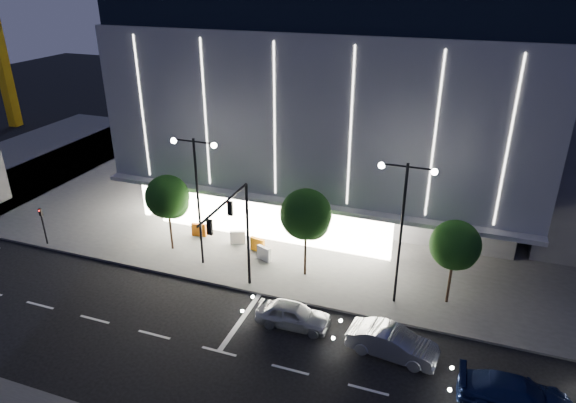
# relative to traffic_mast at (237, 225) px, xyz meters

# --- Properties ---
(ground) EXTENTS (160.00, 160.00, 0.00)m
(ground) POSITION_rel_traffic_mast_xyz_m (-1.00, -3.34, -5.03)
(ground) COLOR black
(ground) RESTS_ON ground
(sidewalk_museum) EXTENTS (70.00, 40.00, 0.15)m
(sidewalk_museum) POSITION_rel_traffic_mast_xyz_m (4.00, 20.66, -4.95)
(sidewalk_museum) COLOR #474747
(sidewalk_museum) RESTS_ON ground
(museum) EXTENTS (30.00, 25.80, 18.00)m
(museum) POSITION_rel_traffic_mast_xyz_m (1.98, 18.97, 4.25)
(museum) COLOR #4C4C51
(museum) RESTS_ON ground
(traffic_mast) EXTENTS (0.33, 5.89, 7.07)m
(traffic_mast) POSITION_rel_traffic_mast_xyz_m (0.00, 0.00, 0.00)
(traffic_mast) COLOR black
(traffic_mast) RESTS_ON ground
(street_lamp_west) EXTENTS (3.16, 0.36, 9.00)m
(street_lamp_west) POSITION_rel_traffic_mast_xyz_m (-4.00, 2.66, 0.93)
(street_lamp_west) COLOR black
(street_lamp_west) RESTS_ON ground
(street_lamp_east) EXTENTS (3.16, 0.36, 9.00)m
(street_lamp_east) POSITION_rel_traffic_mast_xyz_m (9.00, 2.66, 0.93)
(street_lamp_east) COLOR black
(street_lamp_east) RESTS_ON ground
(ped_signal_far) EXTENTS (0.22, 0.24, 3.00)m
(ped_signal_far) POSITION_rel_traffic_mast_xyz_m (-16.00, 1.16, -3.14)
(ped_signal_far) COLOR black
(ped_signal_far) RESTS_ON ground
(tree_left) EXTENTS (3.02, 3.02, 5.72)m
(tree_left) POSITION_rel_traffic_mast_xyz_m (-6.97, 3.68, -0.99)
(tree_left) COLOR black
(tree_left) RESTS_ON ground
(tree_mid) EXTENTS (3.25, 3.25, 6.15)m
(tree_mid) POSITION_rel_traffic_mast_xyz_m (3.03, 3.68, -0.69)
(tree_mid) COLOR black
(tree_mid) RESTS_ON ground
(tree_right) EXTENTS (2.91, 2.91, 5.51)m
(tree_right) POSITION_rel_traffic_mast_xyz_m (12.03, 3.68, -1.14)
(tree_right) COLOR black
(tree_right) RESTS_ON ground
(car_lead) EXTENTS (4.33, 1.85, 1.46)m
(car_lead) POSITION_rel_traffic_mast_xyz_m (3.97, -1.44, -4.30)
(car_lead) COLOR #ACAFB4
(car_lead) RESTS_ON ground
(car_second) EXTENTS (4.86, 2.17, 1.55)m
(car_second) POSITION_rel_traffic_mast_xyz_m (9.62, -1.97, -4.25)
(car_second) COLOR #B3B7BB
(car_second) RESTS_ON ground
(car_third) EXTENTS (5.26, 2.27, 1.51)m
(car_third) POSITION_rel_traffic_mast_xyz_m (15.54, -3.64, -4.27)
(car_third) COLOR #152250
(car_third) RESTS_ON ground
(barrier_a) EXTENTS (1.12, 0.39, 1.00)m
(barrier_a) POSITION_rel_traffic_mast_xyz_m (-6.11, 6.00, -4.38)
(barrier_a) COLOR #D1560B
(barrier_a) RESTS_ON sidewalk_museum
(barrier_b) EXTENTS (1.11, 0.66, 1.00)m
(barrier_b) POSITION_rel_traffic_mast_xyz_m (-2.89, 5.92, -4.38)
(barrier_b) COLOR white
(barrier_b) RESTS_ON sidewalk_museum
(barrier_c) EXTENTS (1.13, 0.48, 1.00)m
(barrier_c) POSITION_rel_traffic_mast_xyz_m (-1.11, 5.41, -4.38)
(barrier_c) COLOR orange
(barrier_c) RESTS_ON sidewalk_museum
(barrier_d) EXTENTS (1.12, 0.63, 1.00)m
(barrier_d) POSITION_rel_traffic_mast_xyz_m (-0.21, 4.43, -4.38)
(barrier_d) COLOR silver
(barrier_d) RESTS_ON sidewalk_museum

